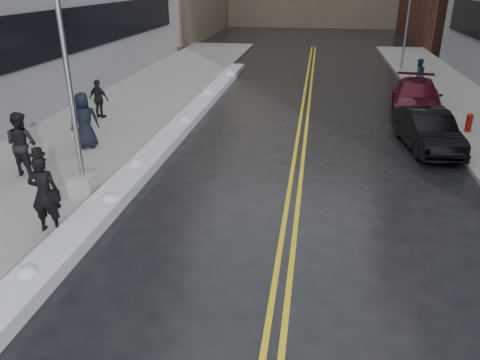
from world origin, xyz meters
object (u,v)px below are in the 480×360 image
at_px(pedestrian_east, 418,75).
at_px(car_black, 428,130).
at_px(pedestrian_b, 22,144).
at_px(pedestrian_fedora, 45,194).
at_px(lamppost, 73,112).
at_px(pedestrian_c, 84,121).
at_px(pedestrian_d, 99,99).
at_px(car_maroon, 417,97).
at_px(fire_hydrant, 469,121).
at_px(traffic_signal, 408,17).

bearing_deg(pedestrian_east, car_black, 62.60).
bearing_deg(pedestrian_b, pedestrian_fedora, 141.43).
xyz_separation_m(pedestrian_fedora, pedestrian_b, (-2.57, 3.13, 0.03)).
bearing_deg(lamppost, car_black, 30.27).
bearing_deg(car_black, pedestrian_c, -176.49).
distance_m(lamppost, pedestrian_d, 8.19).
relative_size(lamppost, pedestrian_east, 4.48).
xyz_separation_m(pedestrian_c, car_black, (12.07, 2.28, -0.46)).
height_order(pedestrian_fedora, pedestrian_c, pedestrian_c).
xyz_separation_m(pedestrian_d, car_maroon, (13.73, 3.51, -0.24)).
xyz_separation_m(pedestrian_b, pedestrian_d, (-0.46, 6.35, -0.16)).
height_order(fire_hydrant, pedestrian_d, pedestrian_d).
distance_m(pedestrian_fedora, car_maroon, 16.84).
bearing_deg(lamppost, car_maroon, 45.51).
distance_m(pedestrian_east, car_maroon, 4.30).
relative_size(traffic_signal, pedestrian_b, 3.03).
bearing_deg(car_maroon, fire_hydrant, -56.51).
distance_m(lamppost, pedestrian_east, 19.17).
height_order(pedestrian_fedora, car_black, pedestrian_fedora).
relative_size(pedestrian_b, car_black, 0.47).
bearing_deg(pedestrian_c, pedestrian_east, -165.68).
xyz_separation_m(lamppost, pedestrian_east, (11.56, 15.21, -1.53)).
distance_m(pedestrian_c, pedestrian_d, 3.92).
xyz_separation_m(lamppost, pedestrian_c, (-1.74, 3.75, -1.38)).
distance_m(traffic_signal, pedestrian_east, 7.20).
xyz_separation_m(pedestrian_b, pedestrian_c, (0.73, 2.62, 0.01)).
xyz_separation_m(pedestrian_c, pedestrian_east, (13.30, 11.46, -0.15)).
relative_size(pedestrian_east, car_maroon, 0.33).
distance_m(pedestrian_fedora, pedestrian_b, 4.05).
bearing_deg(lamppost, pedestrian_fedora, -87.14).
height_order(lamppost, fire_hydrant, lamppost).
distance_m(fire_hydrant, pedestrian_d, 15.25).
relative_size(pedestrian_d, car_black, 0.39).
bearing_deg(pedestrian_east, pedestrian_d, 8.30).
distance_m(fire_hydrant, pedestrian_fedora, 15.79).
height_order(traffic_signal, pedestrian_east, traffic_signal).
relative_size(lamppost, pedestrian_d, 4.61).
distance_m(pedestrian_fedora, pedestrian_east, 20.68).
xyz_separation_m(pedestrian_b, pedestrian_east, (14.04, 14.08, -0.14)).
relative_size(pedestrian_b, car_maroon, 0.39).
height_order(lamppost, car_maroon, lamppost).
bearing_deg(car_black, traffic_signal, 77.57).
height_order(lamppost, car_black, lamppost).
xyz_separation_m(traffic_signal, pedestrian_d, (-14.73, -14.52, -2.42)).
bearing_deg(pedestrian_d, pedestrian_c, 122.79).
distance_m(pedestrian_b, pedestrian_c, 2.72).
xyz_separation_m(lamppost, pedestrian_b, (-2.47, 1.13, -1.39)).
relative_size(traffic_signal, car_black, 1.43).
bearing_deg(traffic_signal, fire_hydrant, -87.95).
height_order(lamppost, pedestrian_d, lamppost).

